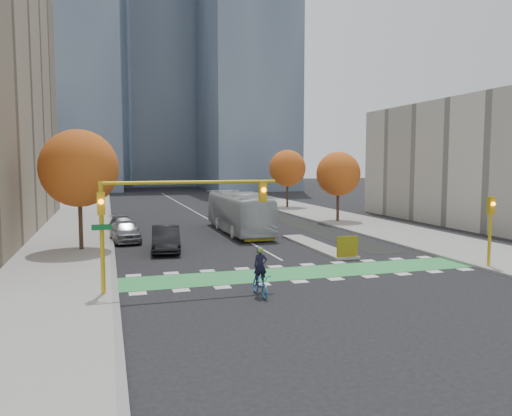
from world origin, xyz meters
TOP-DOWN VIEW (x-y plane):
  - ground at (0.00, 0.00)m, footprint 300.00×300.00m
  - sidewalk_west at (-13.50, 20.00)m, footprint 7.00×120.00m
  - sidewalk_east at (13.50, 20.00)m, footprint 7.00×120.00m
  - curb_west at (-10.00, 20.00)m, footprint 0.30×120.00m
  - curb_east at (10.00, 20.00)m, footprint 0.30×120.00m
  - bike_crossing at (0.00, 1.50)m, footprint 20.00×3.00m
  - centre_line at (0.00, 40.00)m, footprint 0.15×70.00m
  - bike_lane_paint at (7.50, 30.00)m, footprint 2.50×50.00m
  - median_island at (4.00, 9.00)m, footprint 1.60×10.00m
  - hazard_board at (4.00, 4.20)m, footprint 1.40×0.12m
  - building_east at (27.00, 16.00)m, footprint 14.00×30.00m
  - tower_nw at (-18.00, 90.00)m, footprint 22.00×22.00m
  - tower_nc at (6.00, 110.00)m, footprint 20.00×20.00m
  - tower_ne at (20.00, 85.00)m, footprint 18.00×24.00m
  - tower_far at (-4.00, 140.00)m, footprint 26.00×26.00m
  - tree_west at (-12.00, 12.00)m, footprint 5.20×5.20m
  - tree_east_near at (12.00, 22.00)m, footprint 4.40×4.40m
  - tree_east_far at (12.50, 38.00)m, footprint 4.80×4.80m
  - traffic_signal_west at (-7.93, -0.51)m, footprint 8.53×0.56m
  - traffic_signal_east at (10.50, -0.51)m, footprint 0.35×0.43m
  - cyclist at (-3.70, -2.39)m, footprint 0.72×1.95m
  - bus at (0.60, 17.78)m, footprint 2.98×12.56m
  - parked_car_a at (-9.00, 15.20)m, footprint 2.44×5.02m
  - parked_car_b at (-6.50, 10.20)m, footprint 2.33×5.37m
  - parked_car_c at (-9.00, 20.20)m, footprint 2.51×4.98m

SIDE VIEW (x-z plane):
  - ground at x=0.00m, z-range 0.00..0.00m
  - centre_line at x=0.00m, z-range 0.00..0.01m
  - bike_lane_paint at x=7.50m, z-range 0.00..0.01m
  - bike_crossing at x=0.00m, z-range 0.00..0.01m
  - sidewalk_west at x=-13.50m, z-range 0.00..0.15m
  - sidewalk_east at x=13.50m, z-range 0.00..0.15m
  - curb_west at x=-10.00m, z-range -0.01..0.15m
  - curb_east at x=10.00m, z-range -0.01..0.15m
  - median_island at x=4.00m, z-range 0.00..0.16m
  - parked_car_c at x=-9.00m, z-range 0.00..1.39m
  - cyclist at x=-3.70m, z-range -0.37..1.86m
  - hazard_board at x=4.00m, z-range 0.15..1.45m
  - parked_car_a at x=-9.00m, z-range 0.00..1.65m
  - parked_car_b at x=-6.50m, z-range 0.00..1.72m
  - bus at x=0.60m, z-range 0.00..3.50m
  - traffic_signal_east at x=10.50m, z-range 0.68..4.78m
  - traffic_signal_west at x=-7.93m, z-range 1.43..6.63m
  - tree_east_near at x=12.00m, z-range 1.33..8.40m
  - tree_east_far at x=12.50m, z-range 1.42..9.07m
  - tree_west at x=-12.00m, z-range 1.50..9.73m
  - building_east at x=27.00m, z-range 0.00..12.00m
  - tower_ne at x=20.00m, z-range 0.00..60.00m
  - tower_nw at x=-18.00m, z-range 0.00..70.00m
  - tower_far at x=-4.00m, z-range 0.00..80.00m
  - tower_nc at x=6.00m, z-range 0.00..90.00m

